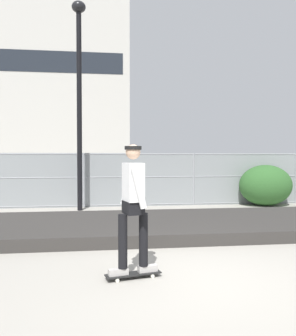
{
  "coord_description": "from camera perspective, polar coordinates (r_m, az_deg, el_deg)",
  "views": [
    {
      "loc": [
        -1.35,
        -4.78,
        1.74
      ],
      "look_at": [
        -0.17,
        4.12,
        1.44
      ],
      "focal_mm": 38.4,
      "sensor_mm": 36.0,
      "label": 1
    }
  ],
  "objects": [
    {
      "name": "ground_plane",
      "position": [
        5.26,
        8.12,
        -17.42
      ],
      "size": [
        120.0,
        120.0,
        0.0
      ],
      "primitive_type": "plane",
      "color": "#9E998E"
    },
    {
      "name": "gravel_berm",
      "position": [
        8.52,
        1.72,
        -9.04
      ],
      "size": [
        11.24,
        3.27,
        0.25
      ],
      "primitive_type": "cube",
      "color": "#33302D",
      "rests_on": "ground_plane"
    },
    {
      "name": "skateboard",
      "position": [
        5.34,
        -2.36,
        -16.48
      ],
      "size": [
        0.82,
        0.37,
        0.07
      ],
      "color": "black",
      "rests_on": "ground_plane"
    },
    {
      "name": "skater",
      "position": [
        5.1,
        -2.38,
        -5.07
      ],
      "size": [
        0.72,
        0.62,
        1.83
      ],
      "color": "#B2ADA8",
      "rests_on": "skateboard"
    },
    {
      "name": "chain_fence",
      "position": [
        12.46,
        -1.32,
        -1.83
      ],
      "size": [
        19.33,
        0.06,
        1.85
      ],
      "color": "gray",
      "rests_on": "ground_plane"
    },
    {
      "name": "street_lamp",
      "position": [
        11.93,
        -10.88,
        13.46
      ],
      "size": [
        0.44,
        0.44,
        6.63
      ],
      "color": "black",
      "rests_on": "ground_plane"
    },
    {
      "name": "parked_car_mid",
      "position": [
        15.46,
        -3.76,
        -1.46
      ],
      "size": [
        4.47,
        2.09,
        1.66
      ],
      "color": "black",
      "rests_on": "ground_plane"
    },
    {
      "name": "library_building",
      "position": [
        50.27,
        -15.44,
        11.62
      ],
      "size": [
        20.48,
        11.62,
        20.6
      ],
      "color": "#B2AFA8",
      "rests_on": "ground_plane"
    },
    {
      "name": "shrub_left",
      "position": [
        13.27,
        18.15,
        -2.62
      ],
      "size": [
        1.86,
        1.52,
        1.43
      ],
      "color": "#2D5B28",
      "rests_on": "ground_plane"
    }
  ]
}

